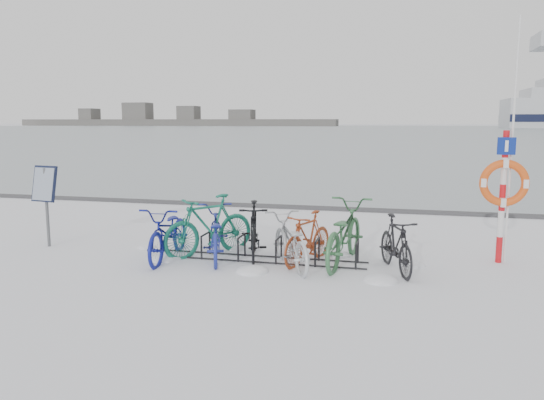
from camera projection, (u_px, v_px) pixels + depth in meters
ground at (260, 260)px, 9.93m from camera, size 900.00×900.00×0.00m
ice_sheet at (395, 130)px, 158.78m from camera, size 400.00×298.00×0.02m
quay_edge at (312, 208)px, 15.59m from camera, size 400.00×0.25×0.10m
bike_rack at (260, 251)px, 9.91m from camera, size 4.00×0.48×0.46m
info_board at (45, 189)px, 10.82m from camera, size 0.58×0.29×1.68m
lifebuoy_station at (504, 183)px, 9.49m from camera, size 0.85×0.23×4.39m
shoreline at (168, 121)px, 288.07m from camera, size 180.00×12.00×9.50m
bike_0 at (169, 231)px, 10.01m from camera, size 0.90×2.09×1.06m
bike_1 at (209, 224)px, 10.28m from camera, size 1.66×1.94×1.21m
bike_2 at (215, 232)px, 10.00m from camera, size 1.30×2.06×1.02m
bike_3 at (254, 229)px, 10.06m from camera, size 0.96×1.90×1.10m
bike_4 at (290, 240)px, 9.42m from camera, size 1.48×1.94×0.98m
bike_5 at (308, 236)px, 9.73m from camera, size 0.99×1.67×0.97m
bike_6 at (344, 231)px, 9.67m from camera, size 1.10×2.34×1.18m
bike_7 at (396, 242)px, 9.16m from camera, size 0.98×1.73×1.00m
snow_drifts at (272, 264)px, 9.68m from camera, size 5.71×2.04×0.21m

